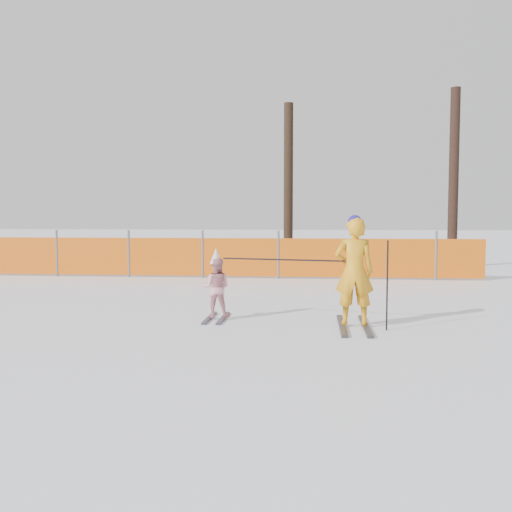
# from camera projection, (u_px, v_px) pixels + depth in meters

# --- Properties ---
(ground) EXTENTS (120.00, 120.00, 0.00)m
(ground) POSITION_uv_depth(u_px,v_px,m) (253.00, 325.00, 8.49)
(ground) COLOR white
(ground) RESTS_ON ground
(adult) EXTENTS (0.58, 1.58, 1.64)m
(adult) POSITION_uv_depth(u_px,v_px,m) (354.00, 272.00, 8.30)
(adult) COLOR black
(adult) RESTS_ON ground
(child) EXTENTS (0.46, 1.04, 1.12)m
(child) POSITION_uv_depth(u_px,v_px,m) (216.00, 287.00, 8.97)
(child) COLOR black
(child) RESTS_ON ground
(ski_poles) EXTENTS (2.46, 0.65, 1.28)m
(ski_poles) POSITION_uv_depth(u_px,v_px,m) (323.00, 270.00, 8.39)
(ski_poles) COLOR black
(ski_poles) RESTS_ON ground
(safety_fence) EXTENTS (15.25, 0.06, 1.25)m
(safety_fence) POSITION_uv_depth(u_px,v_px,m) (186.00, 257.00, 15.06)
(safety_fence) COLOR #595960
(safety_fence) RESTS_ON ground
(tree_trunks) EXTENTS (8.14, 2.41, 6.16)m
(tree_trunks) POSITION_uv_depth(u_px,v_px,m) (425.00, 179.00, 17.99)
(tree_trunks) COLOR black
(tree_trunks) RESTS_ON ground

